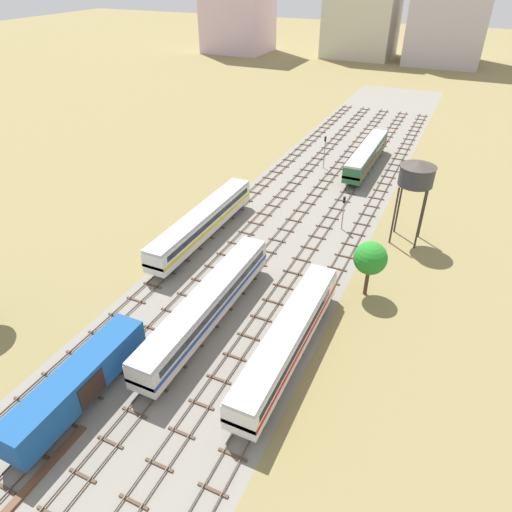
{
  "coord_description": "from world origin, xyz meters",
  "views": [
    {
      "loc": [
        19.34,
        4.37,
        31.3
      ],
      "look_at": [
        0.0,
        45.95,
        1.5
      ],
      "focal_mm": 32.45,
      "sensor_mm": 36.0,
      "label": 1
    }
  ],
  "objects_px": {
    "passenger_coach_centre_left_mid": "(207,304)",
    "freight_boxcar_left_nearest": "(78,383)",
    "diesel_railcar_centre_far": "(367,155)",
    "diesel_railcar_centre_right_near": "(288,337)",
    "signal_post_nearest": "(344,208)",
    "passenger_coach_far_left_midfar": "(203,221)",
    "water_tower": "(417,175)",
    "signal_post_near": "(325,148)"
  },
  "relations": [
    {
      "from": "freight_boxcar_left_nearest",
      "to": "water_tower",
      "type": "bearing_deg",
      "value": 63.06
    },
    {
      "from": "diesel_railcar_centre_right_near",
      "to": "signal_post_nearest",
      "type": "relative_size",
      "value": 4.13
    },
    {
      "from": "diesel_railcar_centre_right_near",
      "to": "signal_post_nearest",
      "type": "height_order",
      "value": "signal_post_nearest"
    },
    {
      "from": "freight_boxcar_left_nearest",
      "to": "diesel_railcar_centre_right_near",
      "type": "relative_size",
      "value": 0.68
    },
    {
      "from": "passenger_coach_centre_left_mid",
      "to": "diesel_railcar_centre_far",
      "type": "relative_size",
      "value": 1.07
    },
    {
      "from": "diesel_railcar_centre_far",
      "to": "signal_post_near",
      "type": "xyz_separation_m",
      "value": [
        -6.74,
        -2.6,
        1.05
      ]
    },
    {
      "from": "passenger_coach_far_left_midfar",
      "to": "diesel_railcar_centre_far",
      "type": "distance_m",
      "value": 35.17
    },
    {
      "from": "passenger_coach_centre_left_mid",
      "to": "signal_post_near",
      "type": "relative_size",
      "value": 3.81
    },
    {
      "from": "freight_boxcar_left_nearest",
      "to": "signal_post_nearest",
      "type": "xyz_separation_m",
      "value": [
        11.23,
        37.49,
        0.73
      ]
    },
    {
      "from": "passenger_coach_far_left_midfar",
      "to": "passenger_coach_centre_left_mid",
      "type": "bearing_deg",
      "value": -57.98
    },
    {
      "from": "signal_post_nearest",
      "to": "freight_boxcar_left_nearest",
      "type": "bearing_deg",
      "value": -106.67
    },
    {
      "from": "diesel_railcar_centre_far",
      "to": "water_tower",
      "type": "height_order",
      "value": "water_tower"
    },
    {
      "from": "signal_post_near",
      "to": "passenger_coach_centre_left_mid",
      "type": "bearing_deg",
      "value": -87.09
    },
    {
      "from": "passenger_coach_centre_left_mid",
      "to": "passenger_coach_far_left_midfar",
      "type": "bearing_deg",
      "value": 122.02
    },
    {
      "from": "passenger_coach_centre_left_mid",
      "to": "freight_boxcar_left_nearest",
      "type": "bearing_deg",
      "value": -109.04
    },
    {
      "from": "diesel_railcar_centre_right_near",
      "to": "passenger_coach_far_left_midfar",
      "type": "distance_m",
      "value": 23.73
    },
    {
      "from": "freight_boxcar_left_nearest",
      "to": "diesel_railcar_centre_right_near",
      "type": "bearing_deg",
      "value": 41.4
    },
    {
      "from": "signal_post_near",
      "to": "water_tower",
      "type": "bearing_deg",
      "value": -47.73
    },
    {
      "from": "passenger_coach_centre_left_mid",
      "to": "diesel_railcar_centre_far",
      "type": "bearing_deg",
      "value": 84.52
    },
    {
      "from": "passenger_coach_centre_left_mid",
      "to": "passenger_coach_far_left_midfar",
      "type": "relative_size",
      "value": 1.0
    },
    {
      "from": "passenger_coach_far_left_midfar",
      "to": "freight_boxcar_left_nearest",
      "type": "bearing_deg",
      "value": -80.66
    },
    {
      "from": "diesel_railcar_centre_far",
      "to": "diesel_railcar_centre_right_near",
      "type": "bearing_deg",
      "value": -84.65
    },
    {
      "from": "diesel_railcar_centre_far",
      "to": "signal_post_nearest",
      "type": "relative_size",
      "value": 4.13
    },
    {
      "from": "water_tower",
      "to": "signal_post_near",
      "type": "bearing_deg",
      "value": 132.27
    },
    {
      "from": "passenger_coach_centre_left_mid",
      "to": "signal_post_nearest",
      "type": "xyz_separation_m",
      "value": [
        6.74,
        24.48,
        0.56
      ]
    },
    {
      "from": "diesel_railcar_centre_right_near",
      "to": "freight_boxcar_left_nearest",
      "type": "bearing_deg",
      "value": -138.6
    },
    {
      "from": "passenger_coach_far_left_midfar",
      "to": "diesel_railcar_centre_far",
      "type": "relative_size",
      "value": 1.07
    },
    {
      "from": "water_tower",
      "to": "freight_boxcar_left_nearest",
      "type": "bearing_deg",
      "value": -116.94
    },
    {
      "from": "passenger_coach_centre_left_mid",
      "to": "signal_post_near",
      "type": "bearing_deg",
      "value": 92.91
    },
    {
      "from": "freight_boxcar_left_nearest",
      "to": "diesel_railcar_centre_right_near",
      "type": "xyz_separation_m",
      "value": [
        13.47,
        11.88,
        0.15
      ]
    },
    {
      "from": "freight_boxcar_left_nearest",
      "to": "diesel_railcar_centre_far",
      "type": "xyz_separation_m",
      "value": [
        8.98,
        59.85,
        0.15
      ]
    },
    {
      "from": "freight_boxcar_left_nearest",
      "to": "signal_post_nearest",
      "type": "distance_m",
      "value": 39.14
    },
    {
      "from": "diesel_railcar_centre_right_near",
      "to": "diesel_railcar_centre_far",
      "type": "xyz_separation_m",
      "value": [
        -4.49,
        47.98,
        0.0
      ]
    },
    {
      "from": "signal_post_nearest",
      "to": "signal_post_near",
      "type": "distance_m",
      "value": 21.72
    },
    {
      "from": "passenger_coach_far_left_midfar",
      "to": "signal_post_nearest",
      "type": "height_order",
      "value": "signal_post_nearest"
    },
    {
      "from": "freight_boxcar_left_nearest",
      "to": "passenger_coach_far_left_midfar",
      "type": "height_order",
      "value": "passenger_coach_far_left_midfar"
    },
    {
      "from": "diesel_railcar_centre_right_near",
      "to": "passenger_coach_centre_left_mid",
      "type": "height_order",
      "value": "same"
    },
    {
      "from": "passenger_coach_far_left_midfar",
      "to": "signal_post_near",
      "type": "height_order",
      "value": "signal_post_near"
    },
    {
      "from": "diesel_railcar_centre_right_near",
      "to": "passenger_coach_far_left_midfar",
      "type": "xyz_separation_m",
      "value": [
        -17.97,
        15.49,
        0.02
      ]
    },
    {
      "from": "passenger_coach_far_left_midfar",
      "to": "signal_post_nearest",
      "type": "distance_m",
      "value": 18.71
    },
    {
      "from": "freight_boxcar_left_nearest",
      "to": "diesel_railcar_centre_far",
      "type": "distance_m",
      "value": 60.52
    },
    {
      "from": "freight_boxcar_left_nearest",
      "to": "passenger_coach_far_left_midfar",
      "type": "distance_m",
      "value": 27.74
    }
  ]
}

